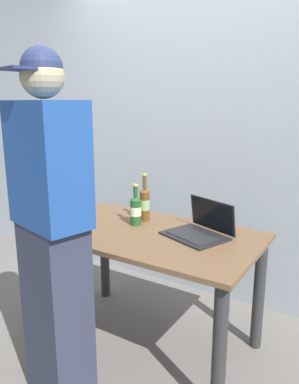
% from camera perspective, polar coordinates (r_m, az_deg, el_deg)
% --- Properties ---
extents(ground_plane, '(8.00, 8.00, 0.00)m').
position_cam_1_polar(ground_plane, '(2.61, -0.26, -21.83)').
color(ground_plane, slate).
rests_on(ground_plane, ground).
extents(desk, '(1.33, 0.77, 0.75)m').
position_cam_1_polar(desk, '(2.31, -0.28, -9.33)').
color(desk, brown).
rests_on(desk, ground).
extents(laptop, '(0.42, 0.39, 0.20)m').
position_cam_1_polar(laptop, '(2.21, 7.76, -5.60)').
color(laptop, black).
rests_on(laptop, desk).
extents(beer_bottle_dark, '(0.07, 0.07, 0.26)m').
position_cam_1_polar(beer_bottle_dark, '(2.36, -2.13, -2.70)').
color(beer_bottle_dark, '#1E5123').
rests_on(beer_bottle_dark, desk).
extents(beer_bottle_brown, '(0.07, 0.07, 0.31)m').
position_cam_1_polar(beer_bottle_brown, '(2.44, -0.75, -1.74)').
color(beer_bottle_brown, brown).
rests_on(beer_bottle_brown, desk).
extents(person_figure, '(0.44, 0.34, 1.75)m').
position_cam_1_polar(person_figure, '(1.85, -14.61, -6.84)').
color(person_figure, '#2D3347').
rests_on(person_figure, ground).
extents(back_wall, '(6.00, 0.10, 2.60)m').
position_cam_1_polar(back_wall, '(2.89, 8.87, 9.20)').
color(back_wall, '#99A3AD').
rests_on(back_wall, ground).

